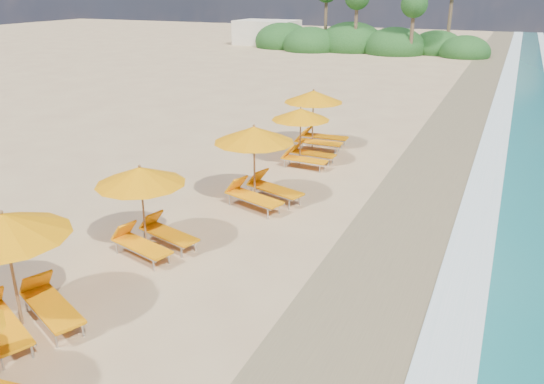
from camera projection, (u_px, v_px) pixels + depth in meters
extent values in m
plane|color=tan|center=(272.00, 230.00, 16.01)|extent=(160.00, 160.00, 0.00)
cube|color=olive|center=(408.00, 255.00, 14.50)|extent=(4.00, 160.00, 0.01)
cube|color=white|center=(467.00, 265.00, 13.92)|extent=(1.20, 160.00, 0.01)
cylinder|color=olive|center=(12.00, 272.00, 11.13)|extent=(0.06, 0.06, 2.54)
cone|color=orange|center=(3.00, 225.00, 10.75)|extent=(3.44, 3.44, 0.51)
sphere|color=olive|center=(1.00, 212.00, 10.65)|extent=(0.09, 0.09, 0.09)
cylinder|color=olive|center=(143.00, 209.00, 14.49)|extent=(0.06, 0.06, 2.32)
cone|color=orange|center=(140.00, 175.00, 14.15)|extent=(2.92, 2.92, 0.47)
sphere|color=olive|center=(139.00, 166.00, 14.06)|extent=(0.08, 0.08, 0.08)
cylinder|color=olive|center=(254.00, 166.00, 17.63)|extent=(0.06, 0.06, 2.54)
cone|color=orange|center=(254.00, 134.00, 17.25)|extent=(3.28, 3.28, 0.51)
sphere|color=olive|center=(254.00, 126.00, 17.15)|extent=(0.09, 0.09, 0.09)
cylinder|color=olive|center=(300.00, 137.00, 21.47)|extent=(0.06, 0.06, 2.25)
cone|color=orange|center=(301.00, 114.00, 21.14)|extent=(2.43, 2.43, 0.45)
sphere|color=olive|center=(301.00, 108.00, 21.05)|extent=(0.08, 0.08, 0.08)
cylinder|color=olive|center=(313.00, 120.00, 23.68)|extent=(0.06, 0.06, 2.49)
cone|color=orange|center=(313.00, 96.00, 23.31)|extent=(2.63, 2.63, 0.50)
sphere|color=olive|center=(314.00, 90.00, 23.21)|extent=(0.09, 0.09, 0.09)
ellipsoid|color=#163D14|center=(394.00, 48.00, 56.44)|extent=(6.40, 6.40, 4.16)
ellipsoid|color=#163D14|center=(351.00, 44.00, 59.16)|extent=(7.20, 7.20, 4.68)
ellipsoid|color=#163D14|center=(310.00, 45.00, 59.01)|extent=(6.00, 6.00, 3.90)
ellipsoid|color=#163D14|center=(437.00, 48.00, 56.65)|extent=(5.60, 5.60, 3.64)
ellipsoid|color=#163D14|center=(284.00, 41.00, 62.21)|extent=(6.60, 6.60, 4.29)
ellipsoid|color=#163D14|center=(465.00, 52.00, 53.83)|extent=(5.00, 5.00, 3.25)
cylinder|color=brown|center=(412.00, 31.00, 53.30)|extent=(0.36, 0.36, 5.00)
sphere|color=#163D14|center=(414.00, 4.00, 52.40)|extent=(2.60, 2.60, 2.60)
cylinder|color=brown|center=(356.00, 25.00, 56.32)|extent=(0.36, 0.36, 5.60)
cylinder|color=brown|center=(326.00, 20.00, 59.43)|extent=(0.36, 0.36, 6.20)
cylinder|color=brown|center=(450.00, 20.00, 55.25)|extent=(0.36, 0.36, 6.80)
cube|color=beige|center=(267.00, 32.00, 64.79)|extent=(7.00, 5.00, 2.80)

